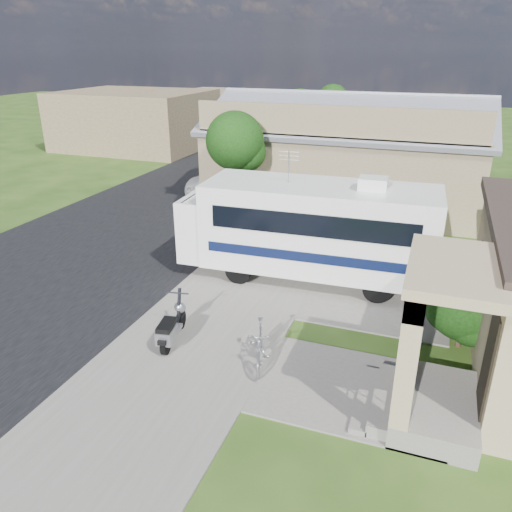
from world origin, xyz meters
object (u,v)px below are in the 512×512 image
(scooter, at_px, (171,327))
(pickup_truck, at_px, (226,178))
(bicycle, at_px, (260,347))
(motorhome, at_px, (309,227))
(shrub, at_px, (469,300))
(garden_hose, at_px, (394,374))
(van, at_px, (260,148))

(scooter, height_order, pickup_truck, pickup_truck)
(bicycle, distance_m, pickup_truck, 15.06)
(motorhome, height_order, pickup_truck, motorhome)
(shrub, height_order, bicycle, shrub)
(shrub, distance_m, garden_hose, 2.68)
(pickup_truck, bearing_deg, shrub, 128.37)
(scooter, height_order, garden_hose, scooter)
(motorhome, bearing_deg, van, 112.02)
(garden_hose, bearing_deg, motorhome, 125.62)
(van, xyz_separation_m, garden_hose, (10.53, -20.43, -0.85))
(pickup_truck, distance_m, van, 7.61)
(garden_hose, bearing_deg, scooter, -174.24)
(shrub, distance_m, van, 22.04)
(motorhome, relative_size, garden_hose, 21.71)
(bicycle, distance_m, van, 22.37)
(shrub, bearing_deg, pickup_truck, 135.41)
(van, bearing_deg, scooter, -68.01)
(scooter, distance_m, garden_hose, 5.43)
(shrub, xyz_separation_m, bicycle, (-4.45, -2.56, -0.75))
(motorhome, distance_m, shrub, 5.32)
(shrub, relative_size, van, 0.39)
(shrub, xyz_separation_m, scooter, (-6.81, -2.47, -0.77))
(bicycle, relative_size, garden_hose, 4.74)
(scooter, relative_size, pickup_truck, 0.31)
(scooter, bearing_deg, shrub, 9.26)
(bicycle, bearing_deg, van, 92.65)
(van, bearing_deg, shrub, -48.92)
(motorhome, height_order, van, motorhome)
(scooter, relative_size, garden_hose, 4.73)
(shrub, relative_size, bicycle, 1.43)
(shrub, height_order, van, shrub)
(pickup_truck, bearing_deg, bicycle, 109.18)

